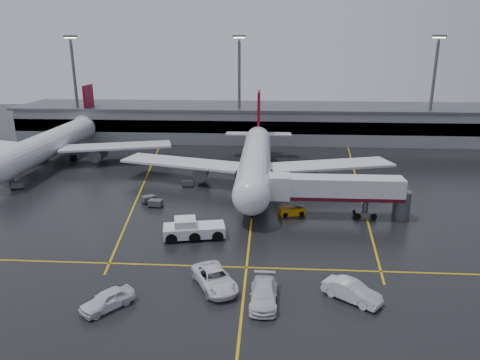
{
  "coord_description": "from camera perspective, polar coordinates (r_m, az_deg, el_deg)",
  "views": [
    {
      "loc": [
        2.15,
        -66.89,
        23.87
      ],
      "look_at": [
        -2.0,
        -2.0,
        4.0
      ],
      "focal_mm": 33.82,
      "sensor_mm": 36.0,
      "label": 1
    }
  ],
  "objects": [
    {
      "name": "terminal",
      "position": [
        116.49,
        2.57,
        7.32
      ],
      "size": [
        122.0,
        19.0,
        8.6
      ],
      "color": "gray",
      "rests_on": "ground"
    },
    {
      "name": "light_mast_right",
      "position": [
        115.66,
        23.2,
        11.0
      ],
      "size": [
        3.0,
        1.2,
        25.45
      ],
      "color": "#595B60",
      "rests_on": "ground"
    },
    {
      "name": "baggage_cart_b",
      "position": [
        71.42,
        -11.46,
        -2.35
      ],
      "size": [
        2.37,
        2.26,
        1.12
      ],
      "color": "#595B60",
      "rests_on": "ground"
    },
    {
      "name": "main_airliner",
      "position": [
        79.1,
        1.99,
        2.59
      ],
      "size": [
        48.8,
        45.6,
        14.1
      ],
      "color": "silver",
      "rests_on": "ground"
    },
    {
      "name": "light_mast_left",
      "position": [
        119.03,
        -20.11,
        11.46
      ],
      "size": [
        3.0,
        1.2,
        25.45
      ],
      "color": "#595B60",
      "rests_on": "ground"
    },
    {
      "name": "baggage_cart_c",
      "position": [
        78.42,
        -6.58,
        -0.37
      ],
      "size": [
        2.08,
        1.43,
        1.12
      ],
      "color": "#595B60",
      "rests_on": "ground"
    },
    {
      "name": "baggage_cart_d",
      "position": [
        92.09,
        -27.62,
        0.39
      ],
      "size": [
        2.24,
        1.71,
        1.12
      ],
      "color": "#595B60",
      "rests_on": "ground"
    },
    {
      "name": "light_mast_mid",
      "position": [
        109.52,
        -0.1,
        12.07
      ],
      "size": [
        3.0,
        1.2,
        25.45
      ],
      "color": "#595B60",
      "rests_on": "ground"
    },
    {
      "name": "baggage_cart_a",
      "position": [
        69.47,
        -10.61,
        -2.86
      ],
      "size": [
        2.15,
        1.54,
        1.12
      ],
      "color": "#595B60",
      "rests_on": "ground"
    },
    {
      "name": "pushback_tractor",
      "position": [
        57.93,
        -6.03,
        -6.26
      ],
      "size": [
        8.17,
        4.67,
        2.75
      ],
      "color": "silver",
      "rests_on": "ground"
    },
    {
      "name": "service_van_c",
      "position": [
        45.99,
        13.93,
        -13.46
      ],
      "size": [
        5.75,
        5.06,
        1.88
      ],
      "primitive_type": "imported",
      "rotation": [
        0.0,
        0.0,
        0.92
      ],
      "color": "silver",
      "rests_on": "ground"
    },
    {
      "name": "apron_line_right",
      "position": [
        82.05,
        14.63,
        -0.48
      ],
      "size": [
        7.57,
        69.64,
        0.02
      ],
      "primitive_type": "cube",
      "rotation": [
        0.0,
        0.0,
        -0.1
      ],
      "color": "gold",
      "rests_on": "ground"
    },
    {
      "name": "service_van_d",
      "position": [
        45.27,
        -16.39,
        -14.29
      ],
      "size": [
        4.94,
        5.32,
        1.77
      ],
      "primitive_type": "imported",
      "rotation": [
        0.0,
        0.0,
        -0.7
      ],
      "color": "white",
      "rests_on": "ground"
    },
    {
      "name": "jet_bridge",
      "position": [
        64.8,
        12.11,
        -1.32
      ],
      "size": [
        19.9,
        3.4,
        6.05
      ],
      "color": "silver",
      "rests_on": "ground"
    },
    {
      "name": "ground",
      "position": [
        71.05,
        1.71,
        -2.65
      ],
      "size": [
        220.0,
        220.0,
        0.0
      ],
      "primitive_type": "plane",
      "color": "black",
      "rests_on": "ground"
    },
    {
      "name": "service_van_b",
      "position": [
        44.42,
        3.01,
        -14.16
      ],
      "size": [
        2.69,
        6.34,
        1.82
      ],
      "primitive_type": "imported",
      "rotation": [
        0.0,
        0.0,
        -0.02
      ],
      "color": "silver",
      "rests_on": "ground"
    },
    {
      "name": "second_airliner",
      "position": [
        100.91,
        -22.44,
        4.47
      ],
      "size": [
        48.8,
        45.6,
        14.1
      ],
      "color": "silver",
      "rests_on": "ground"
    },
    {
      "name": "service_van_a",
      "position": [
        46.87,
        -3.21,
        -12.32
      ],
      "size": [
        5.9,
        7.49,
        1.89
      ],
      "primitive_type": "imported",
      "rotation": [
        0.0,
        0.0,
        0.47
      ],
      "color": "white",
      "rests_on": "ground"
    },
    {
      "name": "apron_line_stop",
      "position": [
        50.88,
        0.83,
        -10.97
      ],
      "size": [
        60.0,
        0.25,
        0.02
      ],
      "primitive_type": "cube",
      "color": "gold",
      "rests_on": "ground"
    },
    {
      "name": "belt_loader",
      "position": [
        65.71,
        6.57,
        -3.89
      ],
      "size": [
        3.92,
        2.48,
        2.31
      ],
      "color": "orange",
      "rests_on": "ground"
    },
    {
      "name": "apron_line_left",
      "position": [
        83.49,
        -11.89,
        0.01
      ],
      "size": [
        9.99,
        69.35,
        0.02
      ],
      "primitive_type": "cube",
      "rotation": [
        0.0,
        0.0,
        0.14
      ],
      "color": "gold",
      "rests_on": "ground"
    },
    {
      "name": "apron_line_centre",
      "position": [
        71.05,
        1.71,
        -2.64
      ],
      "size": [
        0.25,
        90.0,
        0.02
      ],
      "primitive_type": "cube",
      "color": "gold",
      "rests_on": "ground"
    },
    {
      "name": "baggage_cart_e",
      "position": [
        85.62,
        -26.26,
        -0.56
      ],
      "size": [
        2.34,
        1.96,
        1.12
      ],
      "color": "#595B60",
      "rests_on": "ground"
    }
  ]
}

